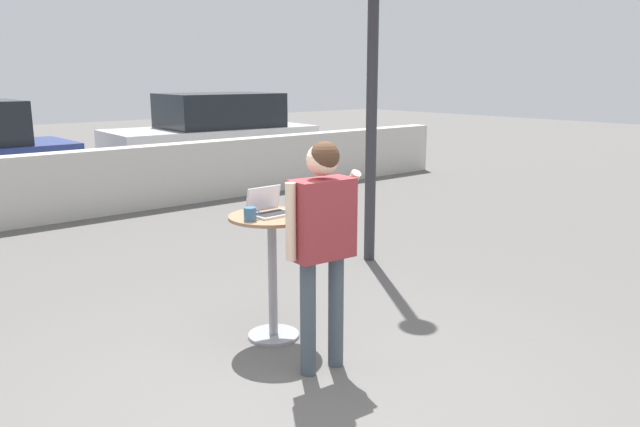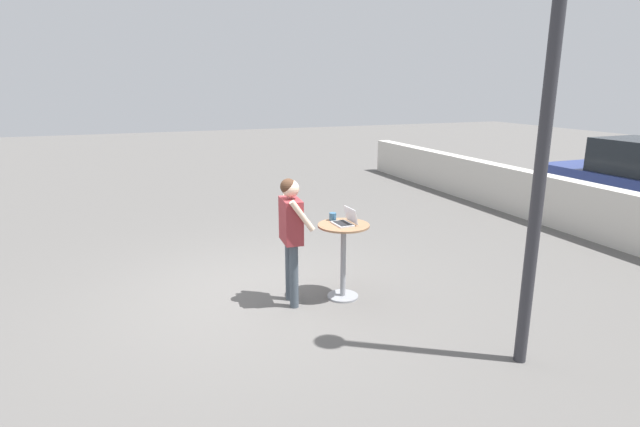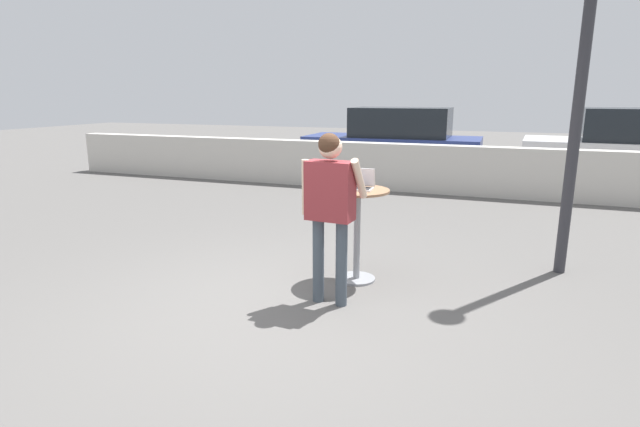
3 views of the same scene
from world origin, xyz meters
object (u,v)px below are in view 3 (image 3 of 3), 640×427
object	(u,v)px
coffee_mug	(335,184)
parked_car_further_down	(631,147)
laptop	(358,184)
cafe_table	(357,220)
parked_car_near_street	(395,142)
street_lamp	(591,0)
standing_person	(330,198)

from	to	relation	value
coffee_mug	parked_car_further_down	distance (m)	8.72
laptop	parked_car_further_down	size ratio (longest dim) A/B	0.07
cafe_table	laptop	xyz separation A→B (m)	(-0.00, 0.03, 0.38)
cafe_table	parked_car_further_down	world-z (taller)	parked_car_further_down
laptop	parked_car_near_street	world-z (taller)	parked_car_near_street
laptop	parked_car_further_down	xyz separation A→B (m)	(3.97, 7.56, -0.19)
coffee_mug	street_lamp	world-z (taller)	street_lamp
cafe_table	parked_car_further_down	xyz separation A→B (m)	(3.97, 7.58, 0.19)
coffee_mug	parked_car_further_down	world-z (taller)	parked_car_further_down
parked_car_further_down	street_lamp	world-z (taller)	street_lamp
coffee_mug	parked_car_further_down	bearing A→B (deg)	61.17
standing_person	street_lamp	world-z (taller)	street_lamp
standing_person	parked_car_near_street	distance (m)	8.04
cafe_table	laptop	bearing A→B (deg)	93.45
laptop	parked_car_near_street	xyz separation A→B (m)	(-1.16, 7.25, -0.23)
coffee_mug	standing_person	distance (m)	0.65
parked_car_near_street	street_lamp	world-z (taller)	street_lamp
cafe_table	parked_car_near_street	xyz separation A→B (m)	(-1.16, 7.28, 0.15)
standing_person	parked_car_further_down	distance (m)	9.20
parked_car_near_street	parked_car_further_down	world-z (taller)	parked_car_further_down
cafe_table	street_lamp	size ratio (longest dim) A/B	0.22
coffee_mug	parked_car_near_street	world-z (taller)	parked_car_near_street
cafe_table	standing_person	xyz separation A→B (m)	(-0.07, -0.68, 0.37)
parked_car_near_street	standing_person	bearing A→B (deg)	-82.19
cafe_table	parked_car_near_street	world-z (taller)	parked_car_near_street
parked_car_further_down	cafe_table	bearing A→B (deg)	-117.65
parked_car_further_down	street_lamp	size ratio (longest dim) A/B	0.96
street_lamp	coffee_mug	bearing A→B (deg)	-154.73
parked_car_further_down	street_lamp	distance (m)	7.10
street_lamp	standing_person	bearing A→B (deg)	-141.38
street_lamp	parked_car_further_down	bearing A→B (deg)	73.96
laptop	standing_person	distance (m)	0.71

